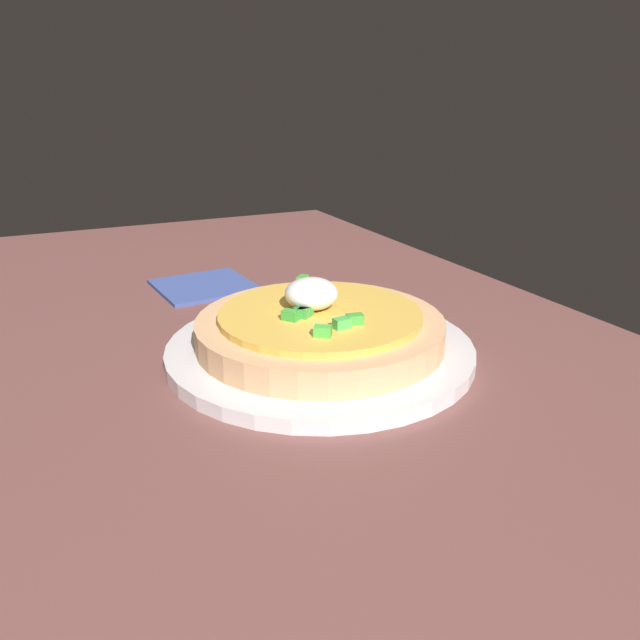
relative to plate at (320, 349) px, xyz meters
The scene contains 4 objects.
dining_table 14.07cm from the plate, 99.03° to the left, with size 126.22×83.91×3.03cm, color brown.
plate is the anchor object (origin of this frame).
pizza 2.02cm from the plate, 27.34° to the left, with size 20.47×20.47×5.36cm.
napkin 22.76cm from the plate, ahead, with size 10.18×10.18×0.40cm, color #3A4C90.
Camera 1 is at (-38.91, 5.85, 23.54)cm, focal length 33.28 mm.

